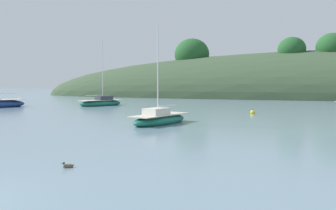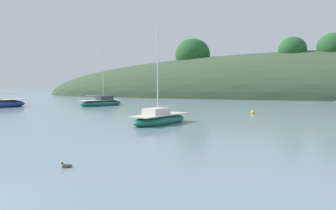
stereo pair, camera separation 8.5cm
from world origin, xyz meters
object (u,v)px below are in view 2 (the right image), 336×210
object	(u,v)px
sailboat_navy_dinghy	(160,119)
sailboat_yellow_far	(102,103)
mooring_buoy_channel	(253,112)
duck_lone_left	(67,166)

from	to	relation	value
sailboat_navy_dinghy	sailboat_yellow_far	size ratio (longest dim) A/B	0.78
mooring_buoy_channel	sailboat_yellow_far	bearing A→B (deg)	161.08
sailboat_navy_dinghy	duck_lone_left	size ratio (longest dim) A/B	18.53
sailboat_yellow_far	duck_lone_left	size ratio (longest dim) A/B	23.86
sailboat_navy_dinghy	mooring_buoy_channel	distance (m)	12.11
sailboat_yellow_far	mooring_buoy_channel	distance (m)	21.14
sailboat_yellow_far	duck_lone_left	xyz separation A→B (m)	(14.94, -30.26, -0.34)
sailboat_yellow_far	mooring_buoy_channel	size ratio (longest dim) A/B	17.12
duck_lone_left	sailboat_navy_dinghy	bearing A→B (deg)	94.24
sailboat_yellow_far	sailboat_navy_dinghy	bearing A→B (deg)	-51.15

